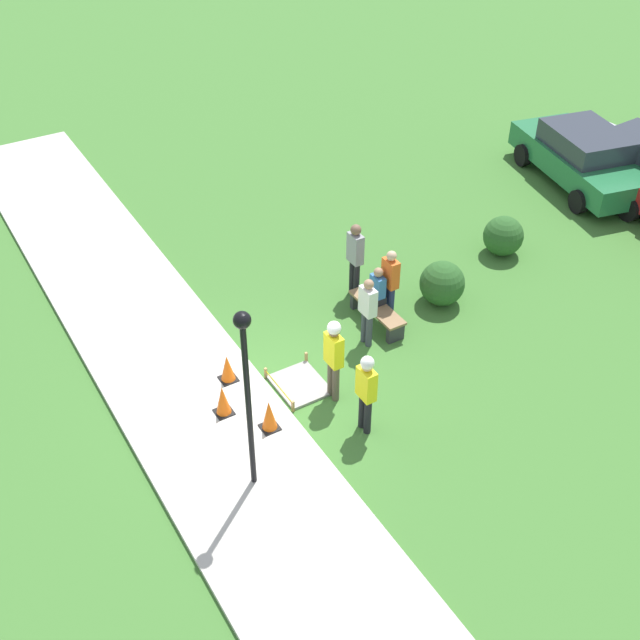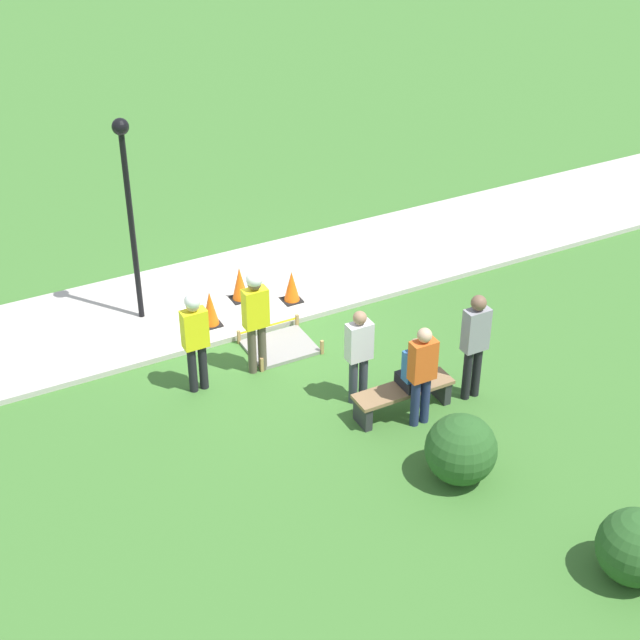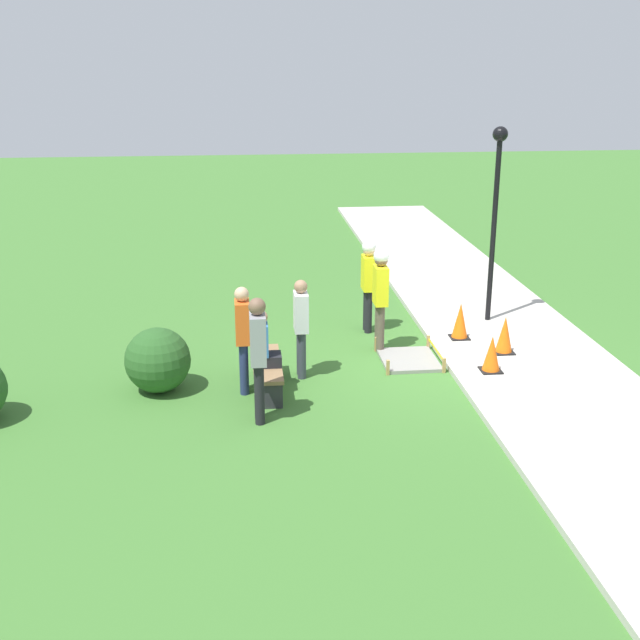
# 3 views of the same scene
# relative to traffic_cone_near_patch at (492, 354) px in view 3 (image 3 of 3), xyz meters

# --- Properties ---
(ground_plane) EXTENTS (60.00, 60.00, 0.00)m
(ground_plane) POSITION_rel_traffic_cone_near_patch_xyz_m (0.81, 0.62, -0.40)
(ground_plane) COLOR #3D702D
(sidewalk) EXTENTS (28.00, 2.93, 0.10)m
(sidewalk) POSITION_rel_traffic_cone_near_patch_xyz_m (0.81, -0.84, -0.35)
(sidewalk) COLOR #BCB7AD
(sidewalk) RESTS_ON ground_plane
(wet_concrete_patch) EXTENTS (1.17, 0.99, 0.26)m
(wet_concrete_patch) POSITION_rel_traffic_cone_near_patch_xyz_m (0.81, 1.18, -0.36)
(wet_concrete_patch) COLOR gray
(wet_concrete_patch) RESTS_ON ground_plane
(traffic_cone_near_patch) EXTENTS (0.34, 0.34, 0.61)m
(traffic_cone_near_patch) POSITION_rel_traffic_cone_near_patch_xyz_m (0.00, 0.00, 0.00)
(traffic_cone_near_patch) COLOR black
(traffic_cone_near_patch) RESTS_ON sidewalk
(traffic_cone_far_patch) EXTENTS (0.34, 0.34, 0.65)m
(traffic_cone_far_patch) POSITION_rel_traffic_cone_near_patch_xyz_m (0.81, -0.48, 0.02)
(traffic_cone_far_patch) COLOR black
(traffic_cone_far_patch) RESTS_ON sidewalk
(traffic_cone_sidewalk_edge) EXTENTS (0.34, 0.34, 0.66)m
(traffic_cone_sidewalk_edge) POSITION_rel_traffic_cone_near_patch_xyz_m (1.62, 0.08, 0.03)
(traffic_cone_sidewalk_edge) COLOR black
(traffic_cone_sidewalk_edge) RESTS_ON sidewalk
(park_bench) EXTENTS (1.62, 0.44, 0.45)m
(park_bench) POSITION_rel_traffic_cone_near_patch_xyz_m (-0.11, 3.65, -0.08)
(park_bench) COLOR #2D2D33
(park_bench) RESTS_ON ground_plane
(person_seated_on_bench) EXTENTS (0.36, 0.44, 0.89)m
(person_seated_on_bench) POSITION_rel_traffic_cone_near_patch_xyz_m (-0.24, 3.70, 0.40)
(person_seated_on_bench) COLOR black
(person_seated_on_bench) RESTS_ON park_bench
(worker_supervisor) EXTENTS (0.40, 0.26, 1.77)m
(worker_supervisor) POSITION_rel_traffic_cone_near_patch_xyz_m (2.47, 1.64, 0.66)
(worker_supervisor) COLOR black
(worker_supervisor) RESTS_ON ground_plane
(worker_assistant) EXTENTS (0.40, 0.27, 1.86)m
(worker_assistant) POSITION_rel_traffic_cone_near_patch_xyz_m (1.41, 1.60, 0.72)
(worker_assistant) COLOR brown
(worker_assistant) RESTS_ON ground_plane
(bystander_in_orange_shirt) EXTENTS (0.40, 0.22, 1.70)m
(bystander_in_orange_shirt) POSITION_rel_traffic_cone_near_patch_xyz_m (-0.19, 4.01, 0.57)
(bystander_in_orange_shirt) COLOR navy
(bystander_in_orange_shirt) RESTS_ON ground_plane
(bystander_in_gray_shirt) EXTENTS (0.40, 0.22, 1.63)m
(bystander_in_gray_shirt) POSITION_rel_traffic_cone_near_patch_xyz_m (0.36, 3.07, 0.52)
(bystander_in_gray_shirt) COLOR #383D47
(bystander_in_gray_shirt) RESTS_ON ground_plane
(bystander_in_white_shirt) EXTENTS (0.40, 0.24, 1.85)m
(bystander_in_white_shirt) POSITION_rel_traffic_cone_near_patch_xyz_m (-1.27, 3.81, 0.66)
(bystander_in_white_shirt) COLOR black
(bystander_in_white_shirt) RESTS_ON ground_plane
(lamppost_near) EXTENTS (0.28, 0.28, 3.68)m
(lamppost_near) POSITION_rel_traffic_cone_near_patch_xyz_m (2.61, -0.76, 2.13)
(lamppost_near) COLOR black
(lamppost_near) RESTS_ON sidewalk
(shrub_rounded_near) EXTENTS (1.02, 1.02, 1.02)m
(shrub_rounded_near) POSITION_rel_traffic_cone_near_patch_xyz_m (-0.01, 5.34, 0.11)
(shrub_rounded_near) COLOR #285623
(shrub_rounded_near) RESTS_ON ground_plane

